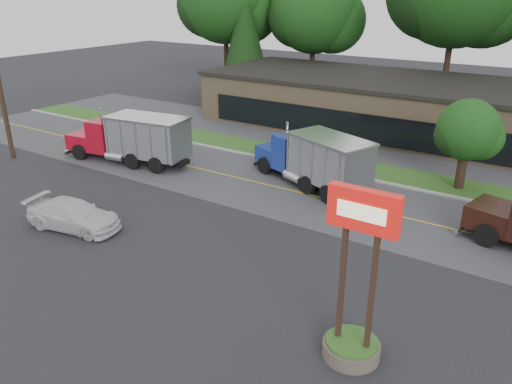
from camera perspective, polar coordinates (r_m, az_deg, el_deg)
ground at (r=24.34m, az=-10.12°, el=-5.74°), size 140.00×140.00×0.00m
road at (r=30.80m, az=1.28°, el=0.81°), size 60.00×8.00×0.02m
center_line at (r=30.80m, az=1.28°, el=0.81°), size 60.00×0.12×0.01m
curb at (r=34.22m, az=5.02°, el=2.97°), size 60.00×0.30×0.12m
grass_verge at (r=35.73m, az=6.41°, el=3.77°), size 60.00×3.40×0.03m
far_parking at (r=40.06m, az=9.71°, el=5.65°), size 60.00×7.00×0.02m
strip_mall at (r=44.34m, az=15.50°, el=9.46°), size 32.00×12.00×4.00m
utility_pole at (r=38.62m, az=-27.26°, el=10.68°), size 1.60×0.32×10.00m
bilo_sign at (r=16.51m, az=11.27°, el=-12.46°), size 2.20×1.90×5.95m
tree_far_a at (r=58.96m, az=-3.33°, el=20.99°), size 10.88×10.24×15.52m
tree_far_b at (r=55.44m, az=6.86°, el=19.63°), size 9.64×9.08×13.76m
evergreen_left at (r=55.17m, az=-1.27°, el=17.63°), size 5.39×5.39×12.26m
tree_verge at (r=31.77m, az=23.14°, el=6.25°), size 3.82×3.60×5.45m
dump_truck_red at (r=35.24m, az=-13.85°, el=6.07°), size 9.47×3.82×3.36m
dump_truck_blue at (r=30.17m, az=6.85°, el=3.83°), size 8.71×5.34×3.36m
rally_car at (r=26.71m, az=-20.12°, el=-2.48°), size 5.27×2.95×1.44m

